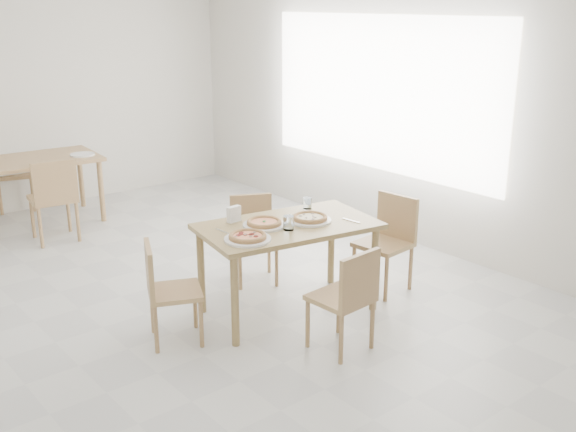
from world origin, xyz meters
TOP-DOWN VIEW (x-y plane):
  - room at (2.98, 0.30)m, footprint 7.28×7.00m
  - main_table at (0.94, -0.68)m, footprint 1.50×1.02m
  - chair_south at (0.84, -1.47)m, footprint 0.41×0.41m
  - chair_north at (1.13, 0.04)m, footprint 0.51×0.51m
  - chair_west at (-0.09, -0.51)m, footprint 0.50×0.50m
  - chair_east at (1.93, -0.87)m, footprint 0.45×0.45m
  - plate_margherita at (0.76, -0.61)m, footprint 0.34×0.34m
  - plate_mushroom at (1.12, -0.74)m, footprint 0.34×0.34m
  - plate_pepperoni at (0.47, -0.79)m, footprint 0.35×0.35m
  - pizza_margherita at (0.76, -0.61)m, footprint 0.34×0.34m
  - pizza_mushroom at (1.12, -0.74)m, footprint 0.37×0.37m
  - pizza_pepperoni at (0.47, -0.79)m, footprint 0.32×0.32m
  - tumbler_a at (0.85, -0.80)m, footprint 0.08×0.08m
  - tumbler_b at (1.33, -0.47)m, footprint 0.07×0.07m
  - napkin_holder at (0.63, -0.39)m, footprint 0.13×0.07m
  - fork_a at (1.38, -0.95)m, footprint 0.04×0.17m
  - fork_b at (0.43, -0.51)m, footprint 0.02×0.17m
  - second_table at (0.15, 2.90)m, footprint 1.55×0.97m
  - chair_back_s at (0.12, 2.13)m, footprint 0.50×0.50m
  - chair_back_n at (0.21, 3.67)m, footprint 0.53×0.53m
  - plate_empty at (0.70, 2.70)m, footprint 0.27×0.27m

SIDE VIEW (x-z plane):
  - chair_west at x=-0.09m, z-range 0.06..0.83m
  - chair_north at x=1.13m, z-range 0.06..0.83m
  - chair_south at x=0.84m, z-range 0.06..0.85m
  - chair_east at x=1.93m, z-range 0.07..0.90m
  - chair_back_n at x=0.21m, z-range 0.07..0.92m
  - chair_back_s at x=0.12m, z-range 0.07..0.97m
  - main_table at x=0.94m, z-range 0.28..1.03m
  - second_table at x=0.15m, z-range 0.29..1.04m
  - fork_a at x=1.38m, z-range 0.75..0.76m
  - fork_b at x=0.43m, z-range 0.75..0.76m
  - plate_margherita at x=0.76m, z-range 0.75..0.77m
  - plate_mushroom at x=1.12m, z-range 0.75..0.77m
  - plate_pepperoni at x=0.47m, z-range 0.75..0.77m
  - plate_empty at x=0.70m, z-range 0.75..0.77m
  - pizza_margherita at x=0.76m, z-range 0.76..0.80m
  - pizza_mushroom at x=1.12m, z-range 0.77..0.80m
  - pizza_pepperoni at x=0.47m, z-range 0.77..0.80m
  - tumbler_b at x=1.33m, z-range 0.75..0.85m
  - tumbler_a at x=0.85m, z-range 0.75..0.86m
  - napkin_holder at x=0.63m, z-range 0.75..0.88m
  - room at x=2.98m, z-range -2.00..5.00m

